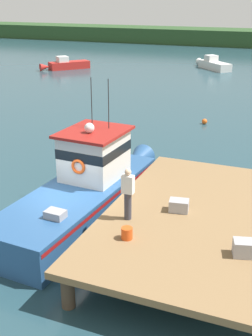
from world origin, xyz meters
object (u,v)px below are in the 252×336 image
crate_single_far (179,206)px  moored_boat_off_the_point (66,65)px  main_fishing_boat (87,188)px  bait_bucket (127,233)px  crate_stack_mid_dock (245,248)px  deckhand_by_the_boat (128,193)px  moored_boat_far_left (213,64)px  mooring_buoy_outer (205,121)px

crate_single_far → moored_boat_off_the_point: bearing=125.0°
main_fishing_boat → bait_bucket: main_fishing_boat is taller
crate_stack_mid_dock → main_fishing_boat: bearing=155.7°
crate_stack_mid_dock → deckhand_by_the_boat: bearing=168.5°
crate_stack_mid_dock → crate_single_far: bearing=141.6°
crate_single_far → deckhand_by_the_boat: 1.81m
crate_stack_mid_dock → moored_boat_off_the_point: crate_stack_mid_dock is taller
main_fishing_boat → deckhand_by_the_boat: main_fishing_boat is taller
moored_boat_far_left → deckhand_by_the_boat: bearing=-82.0°
bait_bucket → mooring_buoy_outer: size_ratio=1.01×
deckhand_by_the_boat → mooring_buoy_outer: deckhand_by_the_boat is taller
crate_single_far → moored_boat_far_left: bearing=100.2°
bait_bucket → deckhand_by_the_boat: size_ratio=0.21×
main_fishing_boat → moored_boat_far_left: (-2.86, 35.65, -0.52)m
crate_single_far → mooring_buoy_outer: crate_single_far is taller
bait_bucket → deckhand_by_the_boat: bearing=110.8°
moored_boat_off_the_point → moored_boat_far_left: bearing=22.8°
main_fishing_boat → mooring_buoy_outer: main_fishing_boat is taller
moored_boat_far_left → mooring_buoy_outer: moored_boat_far_left is taller
bait_bucket → moored_boat_off_the_point: (-20.40, 32.55, -0.89)m
moored_boat_far_left → moored_boat_off_the_point: bearing=-157.2°
crate_stack_mid_dock → bait_bucket: crate_stack_mid_dock is taller
moored_boat_far_left → mooring_buoy_outer: size_ratio=14.26×
deckhand_by_the_boat → mooring_buoy_outer: (-1.12, 15.54, -1.89)m
mooring_buoy_outer → crate_single_far: bearing=-80.5°
crate_single_far → deckhand_by_the_boat: (-1.29, -1.08, 0.67)m
main_fishing_boat → crate_single_far: size_ratio=16.49×
crate_stack_mid_dock → crate_single_far: size_ratio=1.00×
crate_stack_mid_dock → bait_bucket: 3.18m
main_fishing_boat → crate_single_far: 3.83m
moored_boat_off_the_point → main_fishing_boat: bearing=-59.2°
deckhand_by_the_boat → moored_boat_off_the_point: bearing=122.4°
crate_single_far → bait_bucket: size_ratio=1.76×
crate_stack_mid_dock → crate_single_far: crate_stack_mid_dock is taller
main_fishing_boat → moored_boat_off_the_point: size_ratio=2.03×
crate_single_far → crate_stack_mid_dock: bearing=-38.4°
main_fishing_boat → moored_boat_off_the_point: (-17.56, 29.47, -0.53)m
moored_boat_far_left → mooring_buoy_outer: 22.46m
crate_stack_mid_dock → moored_boat_far_left: size_ratio=0.13×
main_fishing_boat → deckhand_by_the_boat: 3.29m
moored_boat_far_left → mooring_buoy_outer: (4.16, -22.07, -0.32)m
moored_boat_off_the_point → mooring_buoy_outer: size_ratio=14.56×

